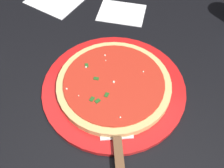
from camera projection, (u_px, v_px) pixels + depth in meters
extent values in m
cube|color=black|center=(41.00, 60.00, 1.25)|extent=(0.06, 0.06, 0.72)
cube|color=black|center=(114.00, 90.00, 0.69)|extent=(0.95, 0.86, 0.03)
cylinder|color=red|center=(112.00, 88.00, 0.67)|extent=(0.34, 0.34, 0.01)
cylinder|color=#DBB26B|center=(112.00, 84.00, 0.66)|extent=(0.27, 0.27, 0.02)
cylinder|color=red|center=(112.00, 82.00, 0.65)|extent=(0.24, 0.24, 0.00)
sphere|color=#EFEACC|center=(79.00, 96.00, 0.62)|extent=(0.00, 0.00, 0.00)
sphere|color=#EFEACC|center=(106.00, 60.00, 0.68)|extent=(0.00, 0.00, 0.00)
sphere|color=#EFEACC|center=(115.00, 82.00, 0.64)|extent=(0.01, 0.01, 0.01)
sphere|color=#EFEACC|center=(67.00, 89.00, 0.63)|extent=(0.00, 0.00, 0.00)
sphere|color=#EFEACC|center=(120.00, 117.00, 0.59)|extent=(0.00, 0.00, 0.00)
sphere|color=#EFEACC|center=(143.00, 72.00, 0.66)|extent=(0.00, 0.00, 0.00)
sphere|color=#EFEACC|center=(105.00, 55.00, 0.69)|extent=(0.00, 0.00, 0.00)
sphere|color=#EFEACC|center=(86.00, 67.00, 0.67)|extent=(0.00, 0.00, 0.00)
cube|color=#23561E|center=(87.00, 65.00, 0.67)|extent=(0.01, 0.01, 0.00)
cube|color=#23561E|center=(107.00, 95.00, 0.62)|extent=(0.01, 0.01, 0.00)
cube|color=#23561E|center=(96.00, 79.00, 0.65)|extent=(0.01, 0.01, 0.00)
cube|color=#23561E|center=(92.00, 99.00, 0.62)|extent=(0.01, 0.01, 0.00)
cube|color=#23561E|center=(98.00, 101.00, 0.61)|extent=(0.01, 0.01, 0.00)
cube|color=silver|center=(115.00, 120.00, 0.61)|extent=(0.09, 0.11, 0.00)
cube|color=white|center=(122.00, 13.00, 0.84)|extent=(0.14, 0.11, 0.00)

